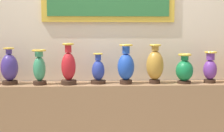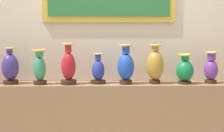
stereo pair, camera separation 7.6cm
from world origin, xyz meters
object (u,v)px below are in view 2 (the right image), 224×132
vase_indigo (10,68)px  vase_violet (211,69)px  vase_jade (40,68)px  vase_sapphire (126,66)px  vase_crimson (68,67)px  vase_cobalt (98,71)px  vase_emerald (185,70)px  vase_ochre (155,65)px

vase_indigo → vase_violet: bearing=-0.0°
vase_indigo → vase_jade: 0.31m
vase_sapphire → vase_crimson: bearing=-179.4°
vase_crimson → vase_violet: vase_crimson is taller
vase_cobalt → vase_emerald: 0.89m
vase_emerald → vase_violet: 0.28m
vase_ochre → vase_emerald: (0.30, -0.01, -0.05)m
vase_jade → vase_ochre: (1.17, 0.02, 0.02)m
vase_indigo → vase_sapphire: size_ratio=0.92×
vase_jade → vase_sapphire: 0.87m
vase_emerald → vase_crimson: bearing=-179.5°
vase_indigo → vase_violet: size_ratio=1.13×
vase_sapphire → vase_emerald: vase_sapphire is taller
vase_jade → vase_crimson: 0.29m
vase_cobalt → vase_crimson: bearing=-171.9°
vase_violet → vase_jade: bearing=-178.9°
vase_sapphire → vase_ochre: 0.30m
vase_crimson → vase_cobalt: size_ratio=1.33×
vase_cobalt → vase_sapphire: size_ratio=0.77×
vase_ochre → vase_violet: size_ratio=1.23×
vase_ochre → vase_sapphire: bearing=-176.8°
vase_ochre → vase_emerald: vase_ochre is taller
vase_crimson → vase_emerald: bearing=0.5°
vase_violet → vase_sapphire: bearing=-178.2°
vase_crimson → vase_cobalt: vase_crimson is taller
vase_emerald → vase_violet: size_ratio=0.93×
vase_crimson → vase_violet: bearing=1.3°
vase_crimson → vase_sapphire: size_ratio=1.03×
vase_jade → vase_crimson: (0.29, -0.00, 0.01)m
vase_sapphire → vase_violet: vase_sapphire is taller
vase_sapphire → vase_ochre: (0.30, 0.02, 0.01)m
vase_indigo → vase_violet: (2.06, -0.00, -0.01)m
vase_crimson → vase_sapphire: (0.58, 0.01, 0.00)m
vase_crimson → vase_ochre: size_ratio=1.03×
vase_indigo → vase_emerald: vase_indigo is taller
vase_crimson → vase_sapphire: bearing=0.6°
vase_indigo → vase_cobalt: bearing=0.5°
vase_cobalt → vase_emerald: (0.89, -0.03, 0.01)m
vase_sapphire → vase_ochre: same height
vase_jade → vase_sapphire: size_ratio=0.87×
vase_jade → vase_crimson: bearing=-0.2°
vase_indigo → vase_ochre: vase_ochre is taller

